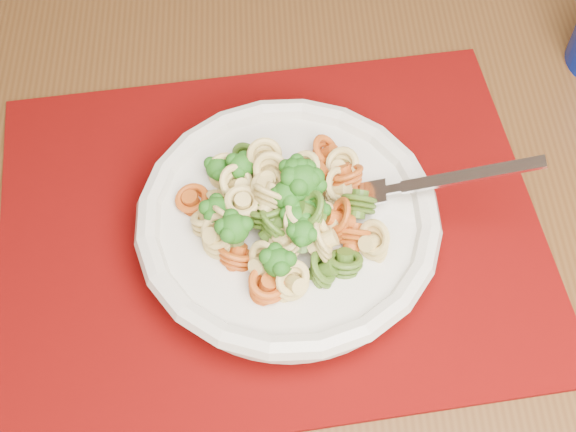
# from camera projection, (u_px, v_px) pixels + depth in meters

# --- Properties ---
(dining_table) EXTENTS (1.40, 1.02, 0.76)m
(dining_table) POSITION_uv_depth(u_px,v_px,m) (213.00, 254.00, 0.79)
(dining_table) COLOR #4E3015
(dining_table) RESTS_ON ground
(placemat) EXTENTS (0.52, 0.45, 0.00)m
(placemat) POSITION_uv_depth(u_px,v_px,m) (271.00, 229.00, 0.67)
(placemat) COLOR #5F0604
(placemat) RESTS_ON dining_table
(pasta_bowl) EXTENTS (0.24, 0.24, 0.05)m
(pasta_bowl) POSITION_uv_depth(u_px,v_px,m) (288.00, 224.00, 0.64)
(pasta_bowl) COLOR beige
(pasta_bowl) RESTS_ON placemat
(pasta_broccoli_heap) EXTENTS (0.21, 0.21, 0.06)m
(pasta_broccoli_heap) POSITION_uv_depth(u_px,v_px,m) (288.00, 212.00, 0.62)
(pasta_broccoli_heap) COLOR tan
(pasta_broccoli_heap) RESTS_ON pasta_bowl
(fork) EXTENTS (0.18, 0.04, 0.08)m
(fork) POSITION_uv_depth(u_px,v_px,m) (370.00, 193.00, 0.63)
(fork) COLOR silver
(fork) RESTS_ON pasta_bowl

